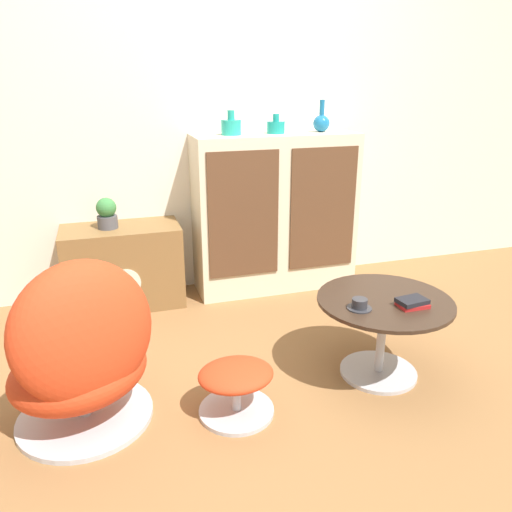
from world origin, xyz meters
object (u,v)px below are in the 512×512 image
object	(u,v)px
coffee_table	(383,322)
vase_inner_right	(321,122)
sideboard	(275,213)
book_stack	(412,303)
teacup	(359,305)
ottoman	(236,383)
tv_console	(124,266)
egg_chair	(82,355)
potted_plant	(107,213)
vase_leftmost	(231,126)
vase_inner_left	(276,127)

from	to	relation	value
coffee_table	vase_inner_right	size ratio (longest dim) A/B	3.15
sideboard	book_stack	bearing A→B (deg)	-81.45
teacup	ottoman	bearing A→B (deg)	-177.11
tv_console	ottoman	bearing A→B (deg)	-73.28
egg_chair	book_stack	distance (m)	1.51
ottoman	teacup	bearing A→B (deg)	2.89
egg_chair	potted_plant	size ratio (longest dim) A/B	4.05
coffee_table	teacup	size ratio (longest dim) A/B	5.69
potted_plant	vase_inner_right	bearing A→B (deg)	0.37
vase_inner_right	book_stack	size ratio (longest dim) A/B	1.44
potted_plant	teacup	xyz separation A→B (m)	(1.09, -1.32, -0.19)
book_stack	teacup	bearing A→B (deg)	167.87
teacup	sideboard	bearing A→B (deg)	88.14
egg_chair	teacup	bearing A→B (deg)	-3.78
coffee_table	sideboard	bearing A→B (deg)	95.88
tv_console	book_stack	bearing A→B (deg)	-47.26
sideboard	egg_chair	size ratio (longest dim) A/B	1.41
vase_leftmost	vase_inner_left	distance (m)	0.31
tv_console	book_stack	xyz separation A→B (m)	(1.27, -1.37, 0.17)
vase_inner_left	teacup	bearing A→B (deg)	-91.79
vase_leftmost	potted_plant	size ratio (longest dim) A/B	0.79
coffee_table	vase_inner_left	size ratio (longest dim) A/B	5.24
tv_console	egg_chair	size ratio (longest dim) A/B	0.94
coffee_table	potted_plant	bearing A→B (deg)	135.06
vase_inner_right	book_stack	xyz separation A→B (m)	(-0.12, -1.38, -0.71)
vase_inner_left	egg_chair	bearing A→B (deg)	-136.03
vase_inner_right	tv_console	bearing A→B (deg)	-179.60
vase_inner_left	book_stack	size ratio (longest dim) A/B	0.86
sideboard	teacup	size ratio (longest dim) A/B	9.63
vase_inner_left	coffee_table	bearing A→B (deg)	-84.08
coffee_table	tv_console	bearing A→B (deg)	133.40
sideboard	ottoman	xyz separation A→B (m)	(-0.65, -1.35, -0.39)
egg_chair	potted_plant	bearing A→B (deg)	82.61
vase_leftmost	ottoman	bearing A→B (deg)	-104.37
tv_console	coffee_table	world-z (taller)	tv_console
sideboard	vase_inner_left	size ratio (longest dim) A/B	8.87
ottoman	teacup	distance (m)	0.68
tv_console	potted_plant	distance (m)	0.37
tv_console	teacup	xyz separation A→B (m)	(1.02, -1.32, 0.17)
sideboard	potted_plant	world-z (taller)	sideboard
vase_leftmost	vase_inner_right	xyz separation A→B (m)	(0.63, 0.00, 0.01)
tv_console	coffee_table	xyz separation A→B (m)	(1.19, -1.26, 0.03)
tv_console	egg_chair	bearing A→B (deg)	-100.62
egg_chair	potted_plant	xyz separation A→B (m)	(0.16, 1.23, 0.29)
ottoman	coffee_table	xyz separation A→B (m)	(0.78, 0.09, 0.14)
tv_console	vase_leftmost	size ratio (longest dim) A/B	4.84
tv_console	potted_plant	size ratio (longest dim) A/B	3.82
tv_console	vase_leftmost	xyz separation A→B (m)	(0.75, 0.01, 0.88)
egg_chair	ottoman	size ratio (longest dim) A/B	2.31
potted_plant	vase_inner_left	bearing A→B (deg)	0.47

